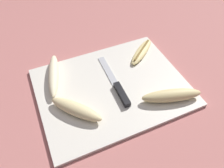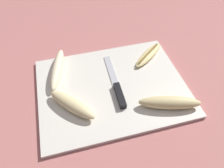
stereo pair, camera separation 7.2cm
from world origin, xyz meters
name	(u,v)px [view 1 (the left image)]	position (x,y,z in m)	size (l,w,h in m)	color
ground_plane	(112,88)	(0.00, 0.00, 0.00)	(4.00, 4.00, 0.00)	#B76B66
cutting_board	(112,87)	(0.00, 0.00, 0.01)	(0.48, 0.38, 0.01)	silver
knife	(118,89)	(0.01, -0.02, 0.02)	(0.03, 0.24, 0.02)	black
banana_bright_far	(54,75)	(-0.17, 0.11, 0.03)	(0.08, 0.20, 0.03)	beige
banana_golden_short	(142,51)	(0.17, 0.11, 0.02)	(0.15, 0.13, 0.02)	#EDD689
banana_ripe_center	(76,109)	(-0.14, -0.05, 0.03)	(0.14, 0.16, 0.03)	beige
banana_spotted_left	(171,95)	(0.15, -0.12, 0.03)	(0.19, 0.09, 0.04)	#DBC684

